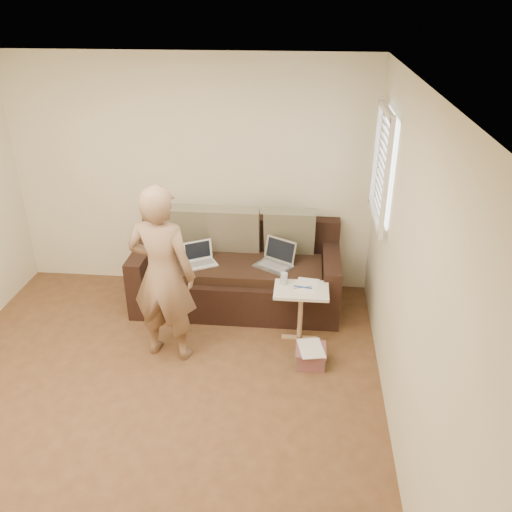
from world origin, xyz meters
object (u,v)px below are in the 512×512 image
drinking_glass (284,279)px  striped_box (311,356)px  sofa (237,269)px  person (163,275)px  side_table (300,314)px  laptop_white (201,265)px  laptop_silver (273,267)px

drinking_glass → striped_box: bearing=-58.9°
sofa → person: bearing=-119.0°
side_table → striped_box: side_table is taller
sofa → side_table: 0.95m
striped_box → laptop_white: bearing=142.6°
sofa → person: 1.19m
laptop_silver → laptop_white: size_ratio=1.21×
laptop_white → side_table: bearing=-54.8°
laptop_white → laptop_silver: bearing=-27.8°
laptop_silver → sofa: bearing=-162.8°
laptop_silver → side_table: laptop_silver is taller
sofa → laptop_silver: 0.42m
laptop_white → person: bearing=-130.9°
person → striped_box: size_ratio=6.07×
side_table → striped_box: 0.45m
person → striped_box: bearing=-172.7°
laptop_silver → striped_box: 1.10m
sofa → laptop_white: sofa is taller
laptop_silver → person: person is taller
sofa → striped_box: size_ratio=7.83×
laptop_silver → striped_box: bearing=-35.0°
sofa → drinking_glass: 0.79m
sofa → laptop_white: size_ratio=7.12×
striped_box → sofa: bearing=128.7°
laptop_white → striped_box: laptop_white is taller
laptop_silver → striped_box: (0.42, -0.92, -0.43)m
side_table → laptop_white: bearing=154.5°
laptop_white → drinking_glass: bearing=-55.1°
person → drinking_glass: bearing=-149.1°
side_table → laptop_silver: bearing=120.0°
laptop_white → drinking_glass: size_ratio=2.57×
laptop_white → drinking_glass: (0.90, -0.43, 0.11)m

